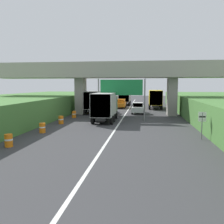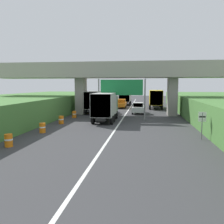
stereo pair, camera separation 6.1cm
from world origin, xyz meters
name	(u,v)px [view 1 (the left image)]	position (x,y,z in m)	size (l,w,h in m)	color
lane_centre_stripe	(121,121)	(0.00, 26.03, 0.00)	(0.20, 92.05, 0.01)	white
overpass_bridge	(125,76)	(0.00, 32.53, 5.75)	(40.00, 4.80, 7.64)	#9E998E
overhead_highway_sign	(121,90)	(0.00, 26.49, 3.77)	(5.88, 0.18, 5.14)	slate
speed_limit_sign	(202,121)	(7.40, 16.81, 1.48)	(0.60, 0.08, 2.23)	slate
truck_yellow	(155,98)	(4.85, 42.72, 1.93)	(2.44, 7.30, 3.44)	black
truck_black	(96,101)	(-4.85, 34.30, 1.93)	(2.44, 7.30, 3.44)	black
truck_red	(125,96)	(-1.46, 50.55, 1.93)	(2.44, 7.30, 3.44)	black
truck_green	(105,105)	(-1.85, 25.62, 1.93)	(2.44, 7.30, 3.44)	black
car_orange	(121,104)	(-1.64, 42.83, 0.86)	(1.86, 4.10, 1.72)	orange
car_white	(138,108)	(1.85, 34.15, 0.86)	(1.86, 4.10, 1.72)	silver
construction_barrel_1	(9,140)	(-6.68, 12.63, 0.46)	(0.57, 0.57, 0.90)	orange
construction_barrel_2	(42,128)	(-6.45, 17.77, 0.46)	(0.57, 0.57, 0.90)	orange
construction_barrel_3	(61,120)	(-6.50, 22.91, 0.46)	(0.57, 0.57, 0.90)	orange
construction_barrel_4	(74,114)	(-6.52, 28.04, 0.46)	(0.57, 0.57, 0.90)	orange
construction_barrel_5	(84,110)	(-6.53, 33.18, 0.46)	(0.57, 0.57, 0.90)	orange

